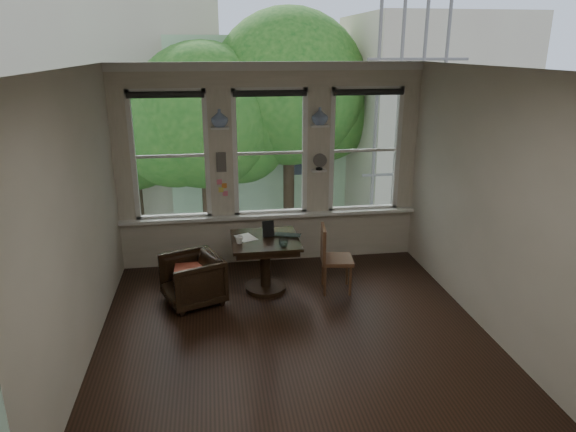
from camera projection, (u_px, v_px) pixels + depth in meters
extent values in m
plane|color=black|center=(294.00, 332.00, 6.03)|extent=(4.50, 4.50, 0.00)
plane|color=silver|center=(295.00, 68.00, 5.09)|extent=(4.50, 4.50, 0.00)
plane|color=beige|center=(270.00, 166.00, 7.68)|extent=(4.50, 0.00, 4.50)
plane|color=beige|center=(348.00, 312.00, 3.45)|extent=(4.50, 0.00, 4.50)
plane|color=beige|center=(78.00, 221.00, 5.25)|extent=(0.00, 4.50, 4.50)
plane|color=beige|center=(488.00, 202.00, 5.88)|extent=(0.00, 4.50, 4.50)
cube|color=white|center=(220.00, 128.00, 7.29)|extent=(0.26, 0.16, 0.03)
cube|color=white|center=(320.00, 126.00, 7.50)|extent=(0.26, 0.16, 0.03)
cube|color=#59544F|center=(221.00, 162.00, 7.48)|extent=(0.14, 0.06, 0.28)
imported|color=white|center=(219.00, 118.00, 7.25)|extent=(0.24, 0.24, 0.25)
imported|color=white|center=(320.00, 116.00, 7.46)|extent=(0.24, 0.24, 0.25)
imported|color=black|center=(193.00, 280.00, 6.65)|extent=(0.92, 0.91, 0.65)
cube|color=maroon|center=(192.00, 271.00, 6.61)|extent=(0.45, 0.45, 0.06)
imported|color=black|center=(287.00, 237.00, 6.90)|extent=(0.42, 0.34, 0.03)
imported|color=white|center=(239.00, 240.00, 6.70)|extent=(0.13, 0.13, 0.10)
imported|color=white|center=(284.00, 243.00, 6.59)|extent=(0.14, 0.14, 0.09)
cube|color=black|center=(268.00, 229.00, 6.92)|extent=(0.17, 0.09, 0.22)
cube|color=silver|center=(246.00, 238.00, 6.91)|extent=(0.32, 0.36, 0.00)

